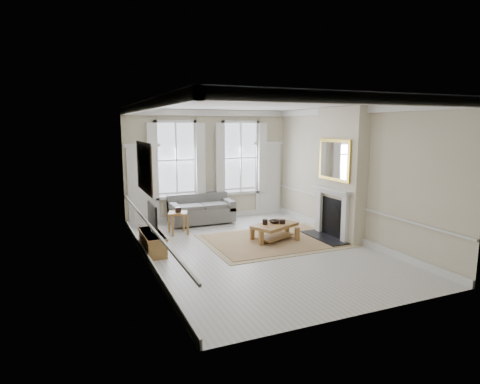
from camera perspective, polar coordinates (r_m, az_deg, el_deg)
name	(u,v)px	position (r m, az deg, el deg)	size (l,w,h in m)	color
floor	(259,250)	(9.61, 2.68, -8.24)	(7.20, 7.20, 0.00)	#B7B5AD
ceiling	(260,104)	(9.18, 2.85, 12.44)	(7.20, 7.20, 0.00)	white
back_wall	(209,165)	(12.56, -4.44, 3.83)	(5.20, 5.20, 0.00)	beige
left_wall	(145,186)	(8.45, -13.32, 0.89)	(7.20, 7.20, 0.00)	beige
right_wall	(351,174)	(10.63, 15.48, 2.51)	(7.20, 7.20, 0.00)	beige
window_left	(176,160)	(12.20, -9.07, 4.52)	(1.26, 0.20, 2.20)	#B2BCC6
window_right	(240,158)	(12.87, 0.07, 4.89)	(1.26, 0.20, 2.20)	#B2BCC6
door_left	(143,187)	(12.09, -13.58, 0.76)	(0.90, 0.08, 2.30)	silver
door_right	(268,179)	(13.38, 3.99, 1.81)	(0.90, 0.08, 2.30)	silver
painting	(144,167)	(8.70, -13.49, 3.46)	(0.05, 1.66, 1.06)	#C38221
chimney_breast	(340,173)	(10.68, 14.08, 2.60)	(0.35, 1.70, 3.38)	beige
hearth	(324,238)	(10.75, 11.91, -6.38)	(0.55, 1.50, 0.05)	black
fireplace	(332,211)	(10.70, 12.91, -2.59)	(0.21, 1.45, 1.33)	silver
mirror	(334,160)	(10.52, 13.22, 4.45)	(0.06, 1.26, 1.06)	gold
sofa	(201,211)	(12.17, -5.58, -2.74)	(1.89, 0.92, 0.87)	#5A5A57
side_table	(178,216)	(11.01, -8.80, -3.42)	(0.62, 0.62, 0.60)	#8E5E30
rug	(274,240)	(10.38, 4.92, -6.86)	(3.50, 2.60, 0.02)	olive
coffee_table	(275,227)	(10.29, 4.95, -4.99)	(1.36, 1.11, 0.44)	#8E5E30
ceramic_pot_a	(265,222)	(10.19, 3.58, -4.27)	(0.13, 0.13, 0.13)	black
ceramic_pot_b	(283,222)	(10.31, 6.07, -4.22)	(0.15, 0.15, 0.10)	black
bowl	(275,222)	(10.37, 4.94, -4.22)	(0.28, 0.28, 0.07)	black
tv_stand	(152,242)	(9.62, -12.34, -7.00)	(0.42, 1.30, 0.46)	#8E5E30
tv	(153,216)	(9.47, -12.34, -3.35)	(0.08, 0.90, 0.68)	black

